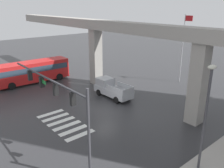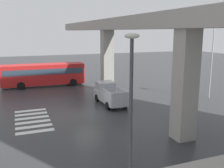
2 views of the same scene
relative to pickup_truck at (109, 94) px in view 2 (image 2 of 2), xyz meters
name	(u,v)px [view 2 (image 2 of 2)]	position (x,y,z in m)	size (l,w,h in m)	color
ground_plane	(88,113)	(2.33, -2.92, -0.99)	(120.00, 120.00, 0.00)	#2D2D30
crosswalk_stripes	(33,120)	(2.33, -7.77, -0.98)	(6.05, 2.80, 0.01)	silver
elevated_overpass	(135,31)	(2.33, 1.69, 6.37)	(57.85, 1.81, 8.69)	#9E9991
pickup_truck	(109,94)	(0.00, 0.00, 0.00)	(5.14, 2.16, 2.08)	#A8AAAF
city_bus	(44,73)	(-11.38, -5.27, 0.73)	(3.06, 10.88, 2.99)	red
street_lamp_near_corner	(131,95)	(13.90, -4.14, 3.57)	(0.44, 0.70, 7.24)	#38383D
flagpole	(213,49)	(2.04, 11.12, 4.45)	(1.16, 0.12, 9.33)	silver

